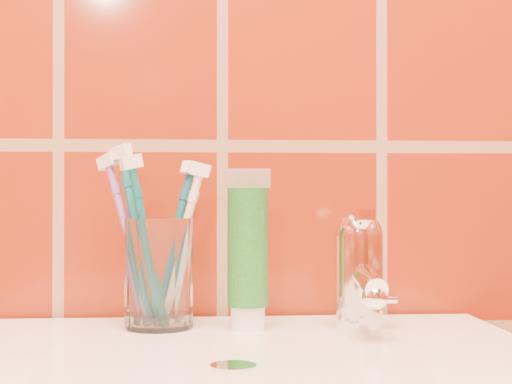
{
  "coord_description": "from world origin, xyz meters",
  "views": [
    {
      "loc": [
        -0.03,
        0.31,
        0.98
      ],
      "look_at": [
        0.03,
        1.08,
        0.99
      ],
      "focal_mm": 55.0,
      "sensor_mm": 36.0,
      "label": 1
    }
  ],
  "objects": [
    {
      "name": "toothbrush_2",
      "position": [
        -0.05,
        1.12,
        0.93
      ],
      "size": [
        0.08,
        0.08,
        0.18
      ],
      "primitive_type": null,
      "rotation": [
        0.26,
        0.0,
        1.42
      ],
      "color": "white",
      "rests_on": "glass_tumbler"
    },
    {
      "name": "toothbrush_1",
      "position": [
        -0.05,
        1.14,
        0.93
      ],
      "size": [
        0.13,
        0.14,
        0.19
      ],
      "primitive_type": null,
      "rotation": [
        0.36,
        0.0,
        2.41
      ],
      "color": "#0C4D65",
      "rests_on": "glass_tumbler"
    },
    {
      "name": "faucet",
      "position": [
        0.14,
        1.09,
        0.91
      ],
      "size": [
        0.05,
        0.11,
        0.12
      ],
      "color": "white",
      "rests_on": "pedestal_sink"
    },
    {
      "name": "toothpaste_tube",
      "position": [
        0.02,
        1.1,
        0.93
      ],
      "size": [
        0.05,
        0.04,
        0.16
      ],
      "rotation": [
        0.0,
        0.0,
        0.06
      ],
      "color": "white",
      "rests_on": "pedestal_sink"
    },
    {
      "name": "toothbrush_4",
      "position": [
        -0.1,
        1.13,
        0.94
      ],
      "size": [
        0.14,
        0.13,
        0.2
      ],
      "primitive_type": null,
      "rotation": [
        0.36,
        0.0,
        -2.23
      ],
      "color": "#7C4CA4",
      "rests_on": "glass_tumbler"
    },
    {
      "name": "toothbrush_3",
      "position": [
        -0.08,
        1.1,
        0.94
      ],
      "size": [
        0.09,
        0.08,
        0.19
      ],
      "primitive_type": null,
      "rotation": [
        0.2,
        0.0,
        -1.12
      ],
      "color": "#0C6267",
      "rests_on": "glass_tumbler"
    },
    {
      "name": "glass_tumbler",
      "position": [
        -0.07,
        1.12,
        0.91
      ],
      "size": [
        0.07,
        0.07,
        0.11
      ],
      "primitive_type": "cylinder",
      "rotation": [
        0.0,
        0.0,
        -0.03
      ],
      "color": "white",
      "rests_on": "pedestal_sink"
    },
    {
      "name": "toothbrush_0",
      "position": [
        -0.09,
        1.12,
        0.94
      ],
      "size": [
        0.11,
        0.11,
        0.2
      ],
      "primitive_type": null,
      "rotation": [
        0.25,
        0.0,
        -2.27
      ],
      "color": "#0D606D",
      "rests_on": "glass_tumbler"
    }
  ]
}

